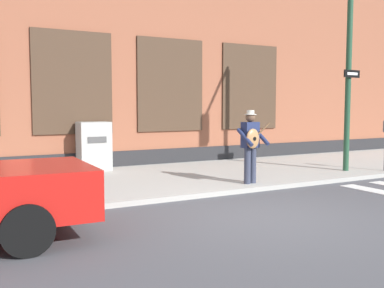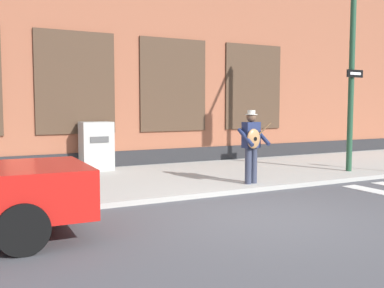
# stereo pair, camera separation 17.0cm
# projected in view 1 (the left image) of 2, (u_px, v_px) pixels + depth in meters

# --- Properties ---
(ground_plane) EXTENTS (160.00, 160.00, 0.00)m
(ground_plane) POSITION_uv_depth(u_px,v_px,m) (264.00, 218.00, 7.41)
(ground_plane) COLOR #4C4C51
(sidewalk) EXTENTS (28.00, 4.65, 0.10)m
(sidewalk) POSITION_uv_depth(u_px,v_px,m) (158.00, 179.00, 11.09)
(sidewalk) COLOR #ADAAA3
(sidewalk) RESTS_ON ground
(building_backdrop) EXTENTS (28.00, 4.06, 6.51)m
(building_backdrop) POSITION_uv_depth(u_px,v_px,m) (103.00, 63.00, 14.59)
(building_backdrop) COLOR #99563D
(building_backdrop) RESTS_ON ground
(busker) EXTENTS (0.73, 0.56, 1.66)m
(busker) POSITION_uv_depth(u_px,v_px,m) (251.00, 142.00, 10.06)
(busker) COLOR #33384C
(busker) RESTS_ON sidewalk
(traffic_light) EXTENTS (0.60, 2.81, 5.50)m
(traffic_light) POSITION_uv_depth(u_px,v_px,m) (383.00, 24.00, 11.02)
(traffic_light) COLOR #234C33
(traffic_light) RESTS_ON sidewalk
(utility_box) EXTENTS (0.84, 0.63, 1.32)m
(utility_box) POSITION_uv_depth(u_px,v_px,m) (94.00, 146.00, 12.16)
(utility_box) COLOR #ADADA8
(utility_box) RESTS_ON sidewalk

